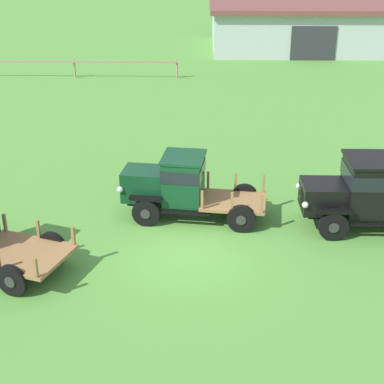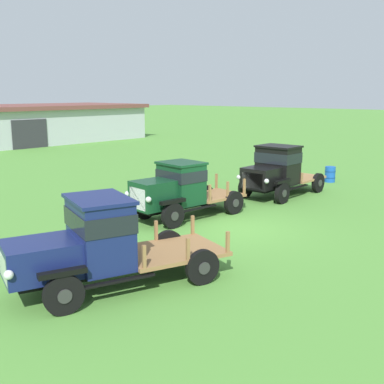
% 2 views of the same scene
% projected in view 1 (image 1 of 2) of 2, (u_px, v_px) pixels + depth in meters
% --- Properties ---
extents(ground_plane, '(240.00, 240.00, 0.00)m').
position_uv_depth(ground_plane, '(189.00, 250.00, 17.41)').
color(ground_plane, '#518E38').
extents(farm_shed, '(20.77, 10.32, 3.46)m').
position_uv_depth(farm_shed, '(342.00, 25.00, 45.83)').
color(farm_shed, '#B2B7BC').
rests_on(farm_shed, ground).
extents(paddock_fence, '(19.53, 0.29, 1.17)m').
position_uv_depth(paddock_fence, '(24.00, 64.00, 36.96)').
color(paddock_fence, '#997F60').
rests_on(paddock_fence, ground).
extents(vintage_truck_second_in_line, '(4.87, 2.33, 2.12)m').
position_uv_depth(vintage_truck_second_in_line, '(178.00, 184.00, 19.03)').
color(vintage_truck_second_in_line, black).
rests_on(vintage_truck_second_in_line, ground).
extents(vintage_truck_midrow_center, '(4.90, 2.16, 2.31)m').
position_uv_depth(vintage_truck_midrow_center, '(362.00, 191.00, 18.33)').
color(vintage_truck_midrow_center, black).
rests_on(vintage_truck_midrow_center, ground).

